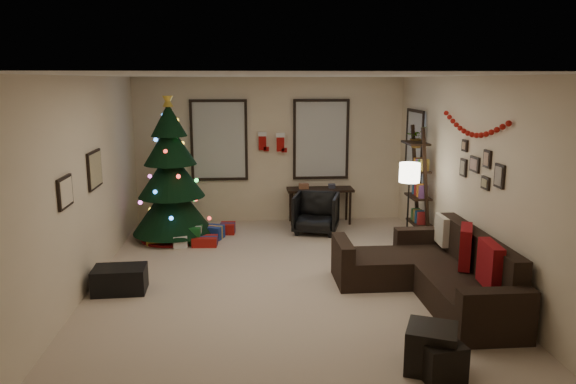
{
  "coord_description": "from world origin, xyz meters",
  "views": [
    {
      "loc": [
        -0.48,
        -6.6,
        2.65
      ],
      "look_at": [
        0.1,
        0.6,
        1.15
      ],
      "focal_mm": 33.82,
      "sensor_mm": 36.0,
      "label": 1
    }
  ],
  "objects_px": {
    "sofa": "(435,274)",
    "desk_chair": "(316,213)",
    "christmas_tree": "(171,179)",
    "bookshelf": "(419,189)",
    "desk": "(320,192)"
  },
  "relations": [
    {
      "from": "sofa",
      "to": "desk_chair",
      "type": "distance_m",
      "value": 3.14
    },
    {
      "from": "desk_chair",
      "to": "sofa",
      "type": "bearing_deg",
      "value": -53.39
    },
    {
      "from": "sofa",
      "to": "desk",
      "type": "bearing_deg",
      "value": 104.91
    },
    {
      "from": "christmas_tree",
      "to": "sofa",
      "type": "bearing_deg",
      "value": -37.56
    },
    {
      "from": "bookshelf",
      "to": "desk_chair",
      "type": "bearing_deg",
      "value": 150.83
    },
    {
      "from": "christmas_tree",
      "to": "desk_chair",
      "type": "xyz_separation_m",
      "value": [
        2.46,
        0.18,
        -0.68
      ]
    },
    {
      "from": "christmas_tree",
      "to": "bookshelf",
      "type": "xyz_separation_m",
      "value": [
        4.01,
        -0.68,
        -0.09
      ]
    },
    {
      "from": "christmas_tree",
      "to": "desk",
      "type": "height_order",
      "value": "christmas_tree"
    },
    {
      "from": "sofa",
      "to": "desk_chair",
      "type": "bearing_deg",
      "value": 110.77
    },
    {
      "from": "desk",
      "to": "desk_chair",
      "type": "relative_size",
      "value": 1.74
    },
    {
      "from": "christmas_tree",
      "to": "desk_chair",
      "type": "height_order",
      "value": "christmas_tree"
    },
    {
      "from": "desk_chair",
      "to": "bookshelf",
      "type": "bearing_deg",
      "value": -13.33
    },
    {
      "from": "christmas_tree",
      "to": "desk",
      "type": "xyz_separation_m",
      "value": [
        2.62,
        0.83,
        -0.44
      ]
    },
    {
      "from": "christmas_tree",
      "to": "desk_chair",
      "type": "relative_size",
      "value": 3.51
    },
    {
      "from": "sofa",
      "to": "bookshelf",
      "type": "relative_size",
      "value": 1.3
    }
  ]
}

